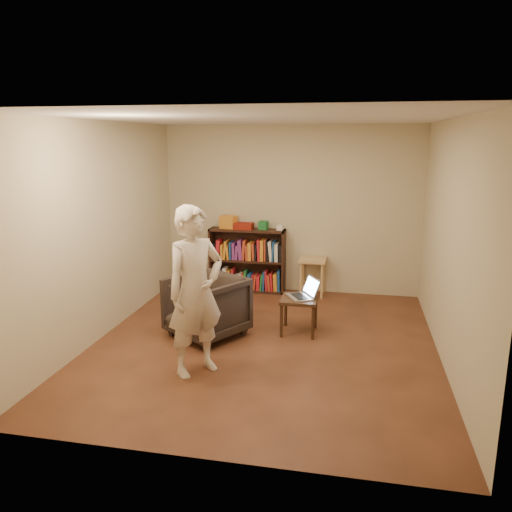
% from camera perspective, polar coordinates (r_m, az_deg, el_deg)
% --- Properties ---
extents(floor, '(4.50, 4.50, 0.00)m').
position_cam_1_polar(floor, '(6.04, 0.93, -10.01)').
color(floor, '#432515').
rests_on(floor, ground).
extents(ceiling, '(4.50, 4.50, 0.00)m').
position_cam_1_polar(ceiling, '(5.55, 1.04, 15.48)').
color(ceiling, silver).
rests_on(ceiling, wall_back).
extents(wall_back, '(4.00, 0.00, 4.00)m').
position_cam_1_polar(wall_back, '(7.85, 3.97, 5.28)').
color(wall_back, '#C0B391').
rests_on(wall_back, floor).
extents(wall_left, '(0.00, 4.50, 4.50)m').
position_cam_1_polar(wall_left, '(6.32, -17.17, 2.78)').
color(wall_left, '#C0B391').
rests_on(wall_left, floor).
extents(wall_right, '(0.00, 4.50, 4.50)m').
position_cam_1_polar(wall_right, '(5.65, 21.35, 1.27)').
color(wall_right, '#C0B391').
rests_on(wall_right, floor).
extents(bookshelf, '(1.20, 0.30, 1.00)m').
position_cam_1_polar(bookshelf, '(7.97, -0.98, -0.87)').
color(bookshelf, black).
rests_on(bookshelf, floor).
extents(box_yellow, '(0.28, 0.23, 0.20)m').
position_cam_1_polar(box_yellow, '(7.92, -3.16, 3.90)').
color(box_yellow, orange).
rests_on(box_yellow, bookshelf).
extents(red_cloth, '(0.30, 0.22, 0.10)m').
position_cam_1_polar(red_cloth, '(7.84, -1.41, 3.44)').
color(red_cloth, maroon).
rests_on(red_cloth, bookshelf).
extents(box_green, '(0.15, 0.15, 0.13)m').
position_cam_1_polar(box_green, '(7.81, 0.85, 3.53)').
color(box_green, '#1B682C').
rests_on(box_green, bookshelf).
extents(box_white, '(0.10, 0.10, 0.07)m').
position_cam_1_polar(box_white, '(7.76, 2.77, 3.23)').
color(box_white, silver).
rests_on(box_white, bookshelf).
extents(stool, '(0.41, 0.41, 0.59)m').
position_cam_1_polar(stool, '(7.75, 6.47, -1.09)').
color(stool, tan).
rests_on(stool, floor).
extents(armchair, '(1.12, 1.13, 0.75)m').
position_cam_1_polar(armchair, '(6.17, -5.70, -5.80)').
color(armchair, '#2A221C').
rests_on(armchair, floor).
extents(side_table, '(0.45, 0.45, 0.46)m').
position_cam_1_polar(side_table, '(6.27, 4.95, -5.46)').
color(side_table, black).
rests_on(side_table, floor).
extents(laptop, '(0.46, 0.46, 0.24)m').
position_cam_1_polar(laptop, '(6.26, 5.50, -4.19)').
color(laptop, silver).
rests_on(laptop, side_table).
extents(person, '(0.73, 0.76, 1.76)m').
position_cam_1_polar(person, '(5.10, -6.94, -4.04)').
color(person, beige).
rests_on(person, floor).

